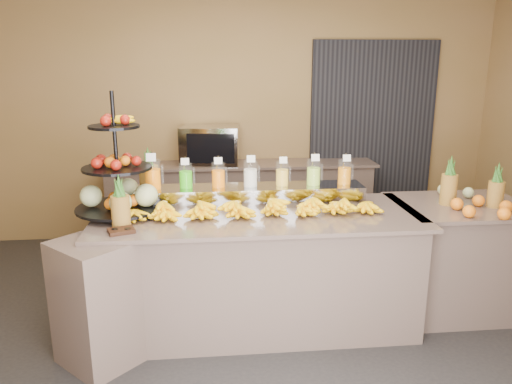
{
  "coord_description": "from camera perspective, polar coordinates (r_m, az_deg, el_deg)",
  "views": [
    {
      "loc": [
        -0.38,
        -3.34,
        2.08
      ],
      "look_at": [
        -0.02,
        0.3,
        1.1
      ],
      "focal_mm": 35.0,
      "sensor_mm": 36.0,
      "label": 1
    }
  ],
  "objects": [
    {
      "name": "pineapple_left_a",
      "position": [
        3.64,
        -15.23,
        -1.7
      ],
      "size": [
        0.13,
        0.13,
        0.39
      ],
      "rotation": [
        0.0,
        0.0,
        0.33
      ],
      "color": "brown",
      "rests_on": "buffet_counter"
    },
    {
      "name": "right_fruit_pile",
      "position": [
        4.3,
        23.81,
        -0.8
      ],
      "size": [
        0.47,
        0.45,
        0.25
      ],
      "color": "brown",
      "rests_on": "right_counter"
    },
    {
      "name": "pitcher_tray",
      "position": [
        4.08,
        -0.63,
        -0.35
      ],
      "size": [
        1.85,
        0.3,
        0.15
      ],
      "primitive_type": "cube",
      "color": "gray",
      "rests_on": "buffet_counter"
    },
    {
      "name": "juice_pitcher_lime",
      "position": [
        4.12,
        6.59,
        2.09
      ],
      "size": [
        0.11,
        0.12,
        0.27
      ],
      "color": "silver",
      "rests_on": "pitcher_tray"
    },
    {
      "name": "oven_warmer",
      "position": [
        5.67,
        -5.23,
        5.37
      ],
      "size": [
        0.7,
        0.53,
        0.43
      ],
      "primitive_type": "cube",
      "rotation": [
        0.0,
        0.0,
        -0.13
      ],
      "color": "gray",
      "rests_on": "back_ledge"
    },
    {
      "name": "back_ledge",
      "position": [
        5.83,
        -1.74,
        -1.14
      ],
      "size": [
        3.1,
        0.55,
        0.93
      ],
      "color": "gray",
      "rests_on": "ground"
    },
    {
      "name": "buffet_counter",
      "position": [
        3.96,
        -1.36,
        -9.17
      ],
      "size": [
        2.75,
        1.25,
        0.93
      ],
      "color": "gray",
      "rests_on": "ground"
    },
    {
      "name": "juice_pitcher_green",
      "position": [
        4.03,
        -8.03,
        1.7
      ],
      "size": [
        0.11,
        0.11,
        0.26
      ],
      "color": "silver",
      "rests_on": "pitcher_tray"
    },
    {
      "name": "ground",
      "position": [
        3.96,
        0.73,
        -16.8
      ],
      "size": [
        6.0,
        6.0,
        0.0
      ],
      "primitive_type": "plane",
      "color": "black",
      "rests_on": "ground"
    },
    {
      "name": "pineapple_left_b",
      "position": [
        4.26,
        -12.12,
        1.36
      ],
      "size": [
        0.16,
        0.16,
        0.46
      ],
      "rotation": [
        0.0,
        0.0,
        0.06
      ],
      "color": "brown",
      "rests_on": "buffet_counter"
    },
    {
      "name": "juice_pitcher_orange_b",
      "position": [
        4.03,
        -4.33,
        1.8
      ],
      "size": [
        0.11,
        0.11,
        0.26
      ],
      "color": "silver",
      "rests_on": "pitcher_tray"
    },
    {
      "name": "banana_heap",
      "position": [
        3.79,
        -0.12,
        -1.55
      ],
      "size": [
        2.03,
        0.18,
        0.17
      ],
      "color": "yellow",
      "rests_on": "buffet_counter"
    },
    {
      "name": "condiment_caddy",
      "position": [
        3.55,
        -15.14,
        -4.3
      ],
      "size": [
        0.21,
        0.18,
        0.03
      ],
      "primitive_type": "cube",
      "rotation": [
        0.0,
        0.0,
        0.37
      ],
      "color": "#311B0D",
      "rests_on": "buffet_counter"
    },
    {
      "name": "juice_pitcher_orange_c",
      "position": [
        4.18,
        10.07,
        2.11
      ],
      "size": [
        0.11,
        0.11,
        0.27
      ],
      "color": "silver",
      "rests_on": "pitcher_tray"
    },
    {
      "name": "room_envelope",
      "position": [
        4.17,
        2.18,
        12.1
      ],
      "size": [
        6.04,
        5.02,
        2.82
      ],
      "color": "olive",
      "rests_on": "ground"
    },
    {
      "name": "right_counter",
      "position": [
        4.58,
        21.96,
        -6.84
      ],
      "size": [
        1.08,
        0.88,
        0.93
      ],
      "color": "gray",
      "rests_on": "ground"
    },
    {
      "name": "fruit_stand",
      "position": [
        3.91,
        -14.8,
        0.87
      ],
      "size": [
        0.81,
        0.81,
        0.93
      ],
      "rotation": [
        0.0,
        0.0,
        0.27
      ],
      "color": "black",
      "rests_on": "buffet_counter"
    },
    {
      "name": "juice_pitcher_milk",
      "position": [
        4.04,
        -0.64,
        1.95
      ],
      "size": [
        0.11,
        0.12,
        0.28
      ],
      "color": "silver",
      "rests_on": "pitcher_tray"
    },
    {
      "name": "juice_pitcher_lemon",
      "position": [
        4.07,
        3.01,
        1.94
      ],
      "size": [
        0.11,
        0.11,
        0.26
      ],
      "color": "silver",
      "rests_on": "pitcher_tray"
    },
    {
      "name": "juice_pitcher_orange_a",
      "position": [
        4.05,
        -11.71,
        1.81
      ],
      "size": [
        0.13,
        0.13,
        0.31
      ],
      "color": "silver",
      "rests_on": "pitcher_tray"
    }
  ]
}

